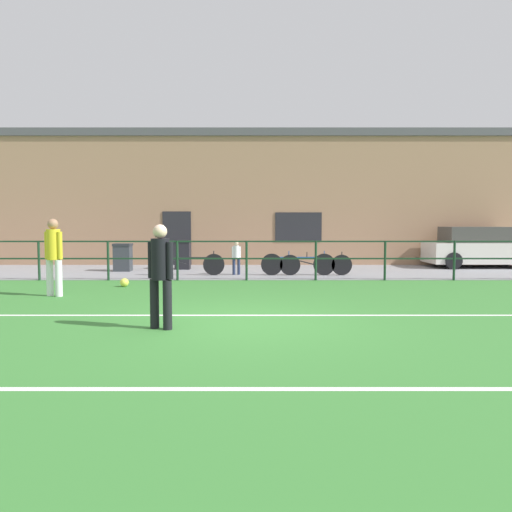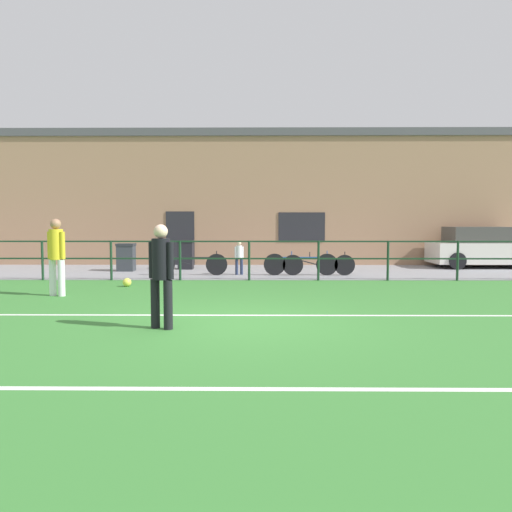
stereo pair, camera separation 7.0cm
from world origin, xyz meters
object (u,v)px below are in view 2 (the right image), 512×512
object	(u,v)px
trash_bin_1	(186,255)
soccer_ball_match	(127,282)
parked_car_red	(484,248)
trash_bin_0	(126,257)
player_striker	(56,252)
bicycle_parked_1	(190,264)
spectator_child	(239,256)
bicycle_parked_3	(319,265)
player_goalkeeper	(161,270)
bicycle_parked_2	(301,264)

from	to	relation	value
trash_bin_1	soccer_ball_match	bearing A→B (deg)	-100.13
parked_car_red	trash_bin_0	distance (m)	12.88
player_striker	bicycle_parked_1	world-z (taller)	player_striker
parked_car_red	trash_bin_1	bearing A→B (deg)	-175.98
bicycle_parked_1	trash_bin_1	xyz separation A→B (m)	(-0.45, 2.04, 0.17)
spectator_child	trash_bin_0	xyz separation A→B (m)	(-3.91, 1.17, -0.13)
player_striker	bicycle_parked_3	xyz separation A→B (m)	(6.45, 4.27, -0.64)
soccer_ball_match	trash_bin_1	bearing A→B (deg)	79.87
spectator_child	bicycle_parked_3	size ratio (longest dim) A/B	0.47
trash_bin_0	trash_bin_1	world-z (taller)	trash_bin_1
bicycle_parked_1	trash_bin_0	xyz separation A→B (m)	(-2.38, 1.34, 0.12)
player_goalkeeper	soccer_ball_match	distance (m)	5.53
spectator_child	bicycle_parked_2	world-z (taller)	spectator_child
spectator_child	trash_bin_0	distance (m)	4.08
soccer_ball_match	bicycle_parked_2	bearing A→B (deg)	28.97
spectator_child	bicycle_parked_3	world-z (taller)	spectator_child
bicycle_parked_1	bicycle_parked_2	world-z (taller)	bicycle_parked_2
player_goalkeeper	bicycle_parked_1	size ratio (longest dim) A/B	0.71
soccer_ball_match	spectator_child	bearing A→B (deg)	44.93
bicycle_parked_2	trash_bin_0	xyz separation A→B (m)	(-5.84, 1.34, 0.12)
player_striker	bicycle_parked_1	xyz separation A→B (m)	(2.43, 4.27, -0.63)
parked_car_red	soccer_ball_match	bearing A→B (deg)	-155.10
trash_bin_1	spectator_child	bearing A→B (deg)	-43.32
bicycle_parked_3	trash_bin_1	bearing A→B (deg)	155.50
player_goalkeeper	soccer_ball_match	world-z (taller)	player_goalkeeper
bicycle_parked_2	trash_bin_0	size ratio (longest dim) A/B	2.47
spectator_child	bicycle_parked_1	distance (m)	1.56
bicycle_parked_1	trash_bin_1	world-z (taller)	trash_bin_1
parked_car_red	bicycle_parked_3	distance (m)	6.98
player_striker	soccer_ball_match	bearing A→B (deg)	76.80
parked_car_red	bicycle_parked_1	xyz separation A→B (m)	(-10.41, -2.80, -0.36)
player_striker	spectator_child	distance (m)	5.97
spectator_child	bicycle_parked_2	bearing A→B (deg)	157.73
spectator_child	parked_car_red	world-z (taller)	parked_car_red
player_striker	trash_bin_1	bearing A→B (deg)	94.24
player_goalkeeper	bicycle_parked_2	xyz separation A→B (m)	(2.81, 7.74, -0.56)
bicycle_parked_1	bicycle_parked_3	xyz separation A→B (m)	(4.02, 0.00, -0.01)
player_striker	bicycle_parked_3	world-z (taller)	player_striker
player_striker	trash_bin_0	world-z (taller)	player_striker
player_striker	trash_bin_1	size ratio (longest dim) A/B	1.71
spectator_child	bicycle_parked_1	size ratio (longest dim) A/B	0.46
spectator_child	parked_car_red	distance (m)	9.26
player_goalkeeper	trash_bin_0	size ratio (longest dim) A/B	1.75
parked_car_red	trash_bin_0	world-z (taller)	parked_car_red
player_striker	parked_car_red	bearing A→B (deg)	50.53
trash_bin_1	bicycle_parked_2	bearing A→B (deg)	-27.53
soccer_ball_match	trash_bin_1	size ratio (longest dim) A/B	0.22
spectator_child	trash_bin_1	xyz separation A→B (m)	(-1.97, 1.86, -0.09)
trash_bin_0	trash_bin_1	bearing A→B (deg)	19.81
bicycle_parked_3	parked_car_red	bearing A→B (deg)	23.68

